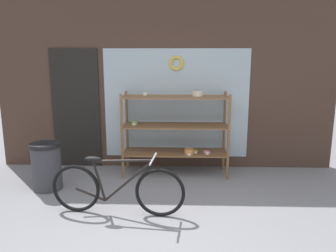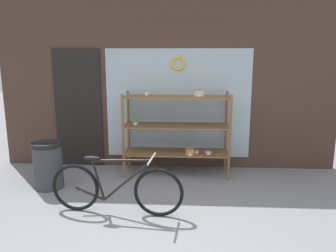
# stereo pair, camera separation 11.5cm
# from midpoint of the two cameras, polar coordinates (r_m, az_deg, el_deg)

# --- Properties ---
(ground_plane) EXTENTS (30.00, 30.00, 0.00)m
(ground_plane) POSITION_cam_midpoint_polar(r_m,az_deg,el_deg) (3.82, -3.04, -18.82)
(ground_plane) COLOR gray
(storefront_facade) EXTENTS (5.92, 0.13, 3.20)m
(storefront_facade) POSITION_cam_midpoint_polar(r_m,az_deg,el_deg) (5.76, -1.51, 8.00)
(storefront_facade) COLOR #473328
(storefront_facade) RESTS_ON ground_plane
(display_case) EXTENTS (1.75, 0.55, 1.40)m
(display_case) POSITION_cam_midpoint_polar(r_m,az_deg,el_deg) (5.45, 0.83, -0.09)
(display_case) COLOR brown
(display_case) RESTS_ON ground_plane
(bicycle) EXTENTS (1.70, 0.46, 0.76)m
(bicycle) POSITION_cam_midpoint_polar(r_m,az_deg,el_deg) (4.22, -9.72, -10.67)
(bicycle) COLOR black
(bicycle) RESTS_ON ground_plane
(trash_bin) EXTENTS (0.45, 0.45, 0.71)m
(trash_bin) POSITION_cam_midpoint_polar(r_m,az_deg,el_deg) (5.26, -20.98, -6.26)
(trash_bin) COLOR #38383D
(trash_bin) RESTS_ON ground_plane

